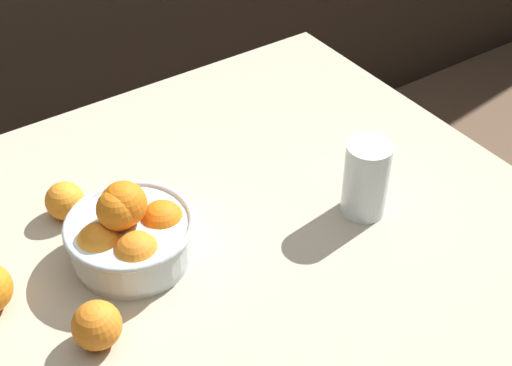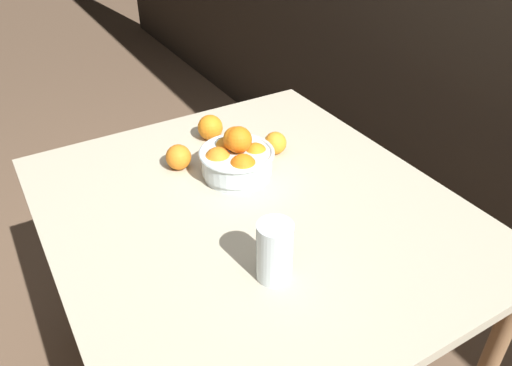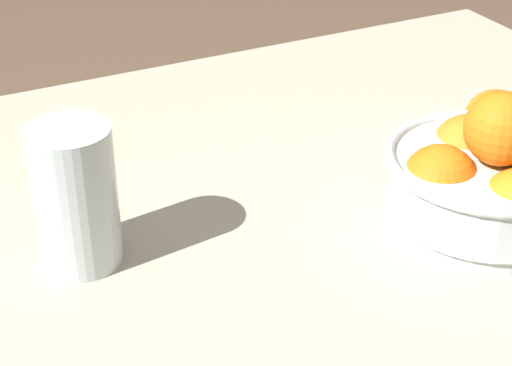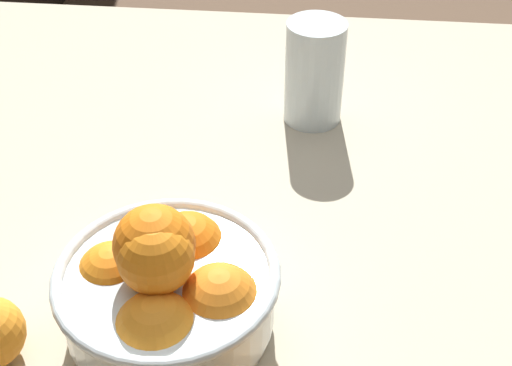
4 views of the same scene
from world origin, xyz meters
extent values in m
cube|color=#B7AD93|center=(0.00, 0.00, 0.75)|extent=(1.13, 1.01, 0.03)
cylinder|color=#936B47|center=(0.51, -0.45, 0.37)|extent=(0.05, 0.05, 0.73)
cylinder|color=#936B47|center=(0.51, 0.45, 0.37)|extent=(0.05, 0.05, 0.73)
cylinder|color=silver|center=(-0.15, 0.04, 0.77)|extent=(0.19, 0.19, 0.02)
cylinder|color=silver|center=(-0.15, 0.04, 0.81)|extent=(0.20, 0.20, 0.06)
torus|color=silver|center=(-0.15, 0.04, 0.84)|extent=(0.21, 0.21, 0.01)
sphere|color=orange|center=(-0.10, 0.03, 0.82)|extent=(0.08, 0.08, 0.08)
sphere|color=orange|center=(-0.14, 0.09, 0.82)|extent=(0.07, 0.07, 0.07)
sphere|color=orange|center=(-0.20, 0.04, 0.82)|extent=(0.08, 0.08, 0.08)
sphere|color=orange|center=(-0.16, -0.01, 0.82)|extent=(0.08, 0.08, 0.08)
sphere|color=orange|center=(-0.15, 0.05, 0.88)|extent=(0.07, 0.07, 0.07)
sphere|color=orange|center=(-0.16, 0.04, 0.88)|extent=(0.07, 0.07, 0.07)
cylinder|color=#F4A314|center=(0.24, -0.09, 0.82)|extent=(0.07, 0.07, 0.11)
cylinder|color=silver|center=(0.24, -0.09, 0.84)|extent=(0.08, 0.08, 0.14)
camera|label=1|loc=(-0.45, -0.76, 1.62)|focal=50.00mm
camera|label=2|loc=(0.90, -0.52, 1.56)|focal=35.00mm
camera|label=3|loc=(0.40, 0.60, 1.26)|focal=60.00mm
camera|label=4|loc=(-0.60, -0.09, 1.32)|focal=50.00mm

